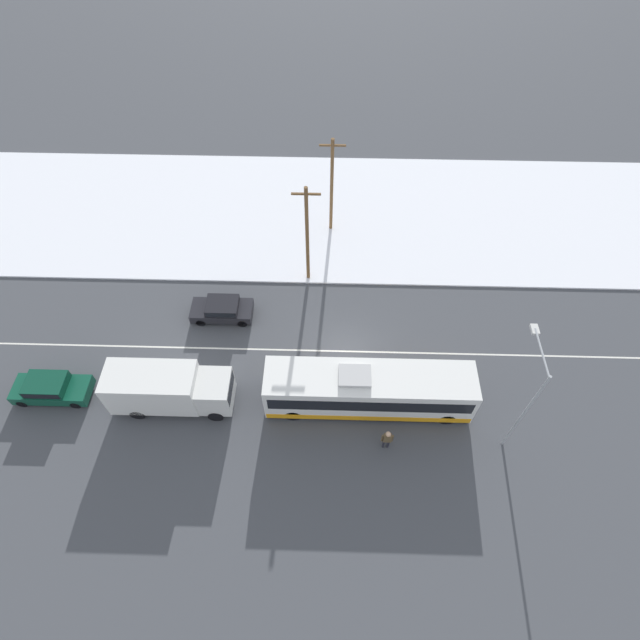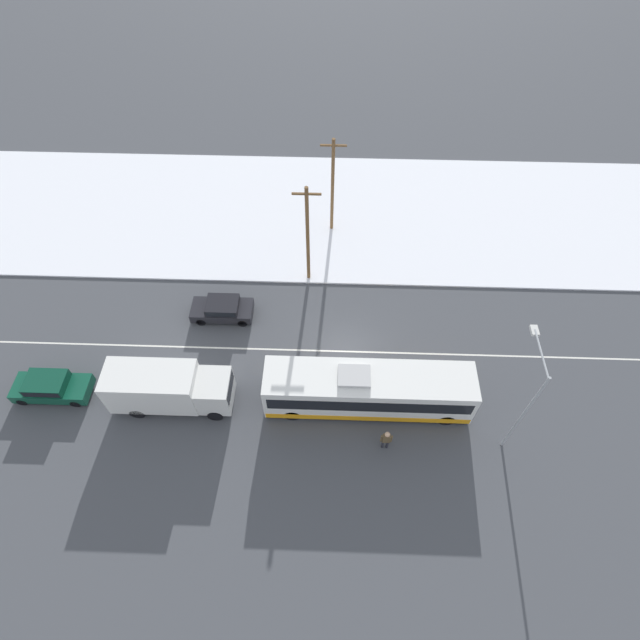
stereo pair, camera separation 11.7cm
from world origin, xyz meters
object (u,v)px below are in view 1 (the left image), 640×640
object	(u,v)px
city_bus	(369,390)
parked_car_near_truck	(50,388)
streetlamp	(527,393)
utility_pole_roadside	(307,235)
sedan_car	(222,309)
utility_pole_snowlot	(332,186)
pedestrian_at_stop	(387,438)
box_truck	(167,388)

from	to	relation	value
city_bus	parked_car_near_truck	distance (m)	18.90
streetlamp	utility_pole_roadside	xyz separation A→B (m)	(-11.56, 11.64, -0.57)
sedan_car	parked_car_near_truck	distance (m)	11.26
sedan_car	streetlamp	xyz separation A→B (m)	(17.16, -8.04, 4.02)
utility_pole_snowlot	streetlamp	bearing A→B (deg)	-59.23
parked_car_near_truck	utility_pole_roadside	xyz separation A→B (m)	(14.96, 9.85, 3.38)
city_bus	parked_car_near_truck	xyz separation A→B (m)	(-18.88, 0.05, -0.75)
parked_car_near_truck	pedestrian_at_stop	xyz separation A→B (m)	(19.85, -2.79, 0.29)
sedan_car	streetlamp	distance (m)	19.37
sedan_car	parked_car_near_truck	world-z (taller)	parked_car_near_truck
pedestrian_at_stop	streetlamp	size ratio (longest dim) A/B	0.25
pedestrian_at_stop	utility_pole_snowlot	xyz separation A→B (m)	(-3.35, 17.84, 3.03)
streetlamp	utility_pole_roadside	bearing A→B (deg)	134.80
parked_car_near_truck	sedan_car	bearing A→B (deg)	33.74
pedestrian_at_stop	utility_pole_snowlot	world-z (taller)	utility_pole_snowlot
parked_car_near_truck	utility_pole_snowlot	size ratio (longest dim) A/B	0.57
city_bus	sedan_car	size ratio (longest dim) A/B	2.92
pedestrian_at_stop	box_truck	bearing A→B (deg)	168.94
streetlamp	utility_pole_roadside	distance (m)	16.41
city_bus	parked_car_near_truck	world-z (taller)	city_bus
city_bus	utility_pole_roadside	world-z (taller)	utility_pole_roadside
streetlamp	sedan_car	bearing A→B (deg)	154.91
city_bus	sedan_car	xyz separation A→B (m)	(-9.52, 6.30, -0.81)
parked_car_near_truck	pedestrian_at_stop	bearing A→B (deg)	-8.00
city_bus	sedan_car	world-z (taller)	city_bus
sedan_car	utility_pole_snowlot	world-z (taller)	utility_pole_snowlot
box_truck	streetlamp	world-z (taller)	streetlamp
pedestrian_at_stop	utility_pole_roadside	bearing A→B (deg)	111.12
streetlamp	utility_pole_snowlot	distance (m)	19.60
pedestrian_at_stop	city_bus	bearing A→B (deg)	109.34
parked_car_near_truck	streetlamp	xyz separation A→B (m)	(26.52, -1.78, 3.96)
city_bus	streetlamp	bearing A→B (deg)	-12.80
pedestrian_at_stop	utility_pole_roadside	world-z (taller)	utility_pole_roadside
sedan_car	pedestrian_at_stop	size ratio (longest dim) A/B	2.21
utility_pole_snowlot	city_bus	bearing A→B (deg)	-81.02
box_truck	utility_pole_roadside	size ratio (longest dim) A/B	0.87
city_bus	streetlamp	world-z (taller)	streetlamp
sedan_car	utility_pole_roadside	world-z (taller)	utility_pole_roadside
box_truck	sedan_car	bearing A→B (deg)	72.65
box_truck	sedan_car	size ratio (longest dim) A/B	1.73
parked_car_near_truck	streetlamp	size ratio (longest dim) A/B	0.60
sedan_car	parked_car_near_truck	bearing A→B (deg)	33.74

